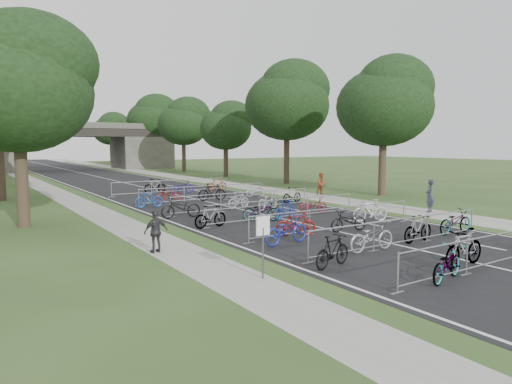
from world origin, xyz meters
TOP-DOWN VIEW (x-y plane):
  - ground at (0.00, 0.00)m, footprint 200.00×200.00m
  - road at (0.00, 50.00)m, footprint 11.00×140.00m
  - sidewalk_right at (8.00, 50.00)m, footprint 3.00×140.00m
  - sidewalk_left at (-7.50, 50.00)m, footprint 2.00×140.00m
  - lane_markings at (0.00, 50.00)m, footprint 0.12×140.00m
  - overpass_bridge at (0.00, 65.00)m, footprint 31.00×8.00m
  - park_sign at (-6.80, 3.00)m, footprint 0.45×0.06m
  - tree_left_0 at (-11.39, 15.93)m, footprint 6.72×6.72m
  - tree_right_0 at (13.11, 15.93)m, footprint 7.17×7.17m
  - tree_right_1 at (13.11, 27.93)m, footprint 8.18×8.18m
  - tree_right_2 at (13.11, 39.93)m, footprint 6.16×6.16m
  - tree_right_3 at (13.11, 51.93)m, footprint 7.17×7.17m
  - tree_right_4 at (13.11, 63.93)m, footprint 8.18×8.18m
  - tree_right_5 at (13.11, 75.93)m, footprint 6.16×6.16m
  - tree_right_6 at (13.11, 87.93)m, footprint 7.17×7.17m
  - barrier_row_0 at (0.00, 0.00)m, footprint 9.70×0.08m
  - barrier_row_1 at (0.00, 3.60)m, footprint 9.70×0.08m
  - barrier_row_2 at (0.00, 7.20)m, footprint 9.70×0.08m
  - barrier_row_3 at (0.00, 11.00)m, footprint 9.70×0.08m
  - barrier_row_4 at (0.00, 15.00)m, footprint 9.70×0.08m
  - barrier_row_5 at (0.00, 20.00)m, footprint 9.70×0.08m
  - barrier_row_6 at (0.00, 26.00)m, footprint 9.70×0.08m
  - bike_0 at (-2.59, -0.05)m, footprint 1.98×1.08m
  - bike_1 at (-0.78, 0.56)m, footprint 2.04×0.64m
  - bike_4 at (-4.30, 2.78)m, footprint 1.80×0.85m
  - bike_5 at (-1.63, 3.62)m, footprint 2.11×0.78m
  - bike_6 at (1.06, 3.67)m, footprint 1.84×0.63m
  - bike_7 at (3.87, 3.91)m, footprint 2.06×0.76m
  - bike_8 at (-3.49, 6.26)m, footprint 2.20×0.97m
  - bike_9 at (-2.19, 7.31)m, footprint 1.77×1.14m
  - bike_10 at (0.40, 6.81)m, footprint 1.90×0.95m
  - bike_11 at (3.11, 8.05)m, footprint 1.92×1.14m
  - bike_12 at (-4.30, 11.00)m, footprint 1.80×0.71m
  - bike_13 at (-1.26, 11.28)m, footprint 1.96×1.52m
  - bike_14 at (0.03, 10.99)m, footprint 1.75×0.90m
  - bike_15 at (2.68, 11.91)m, footprint 1.79×0.96m
  - bike_16 at (-4.30, 14.30)m, footprint 2.19×0.90m
  - bike_17 at (0.03, 15.63)m, footprint 1.76×0.85m
  - bike_18 at (1.26, 14.35)m, footprint 2.21×1.57m
  - bike_19 at (4.30, 15.92)m, footprint 1.81×0.81m
  - bike_20 at (-4.30, 19.04)m, footprint 1.77×0.55m
  - bike_21 at (-2.20, 20.90)m, footprint 1.92×0.90m
  - bike_22 at (0.53, 19.95)m, footprint 2.07×0.86m
  - bike_23 at (4.30, 20.28)m, footprint 1.83×0.87m
  - bike_25 at (-0.91, 26.90)m, footprint 1.87×0.64m
  - bike_26 at (0.72, 25.38)m, footprint 1.88×0.68m
  - bike_27 at (4.30, 26.24)m, footprint 1.76×0.75m
  - pedestrian_a at (8.41, 8.48)m, footprint 0.79×0.64m
  - pedestrian_b at (9.20, 18.56)m, footprint 0.89×0.73m
  - pedestrian_c at (-8.20, 7.72)m, footprint 0.92×0.45m

SIDE VIEW (x-z plane):
  - ground at x=0.00m, z-range 0.00..0.00m
  - lane_markings at x=0.00m, z-range 0.00..0.00m
  - road at x=0.00m, z-range 0.00..0.01m
  - sidewalk_right at x=8.00m, z-range 0.00..0.01m
  - sidewalk_left at x=-7.50m, z-range 0.00..0.01m
  - bike_15 at x=2.68m, z-range 0.00..0.89m
  - bike_23 at x=4.30m, z-range 0.00..0.92m
  - bike_10 at x=0.40m, z-range 0.00..0.95m
  - bike_21 at x=-2.20m, z-range 0.00..0.97m
  - bike_26 at x=0.72m, z-range 0.00..0.98m
  - bike_0 at x=-2.59m, z-range 0.00..0.99m
  - bike_13 at x=-1.26m, z-range 0.00..0.99m
  - bike_14 at x=0.03m, z-range 0.00..1.01m
  - bike_17 at x=0.03m, z-range 0.00..1.02m
  - bike_27 at x=4.30m, z-range 0.00..1.02m
  - bike_9 at x=-2.19m, z-range 0.00..1.03m
  - bike_4 at x=-4.30m, z-range 0.00..1.05m
  - bike_19 at x=4.30m, z-range 0.00..1.05m
  - bike_20 at x=-4.30m, z-range 0.00..1.05m
  - bike_12 at x=-4.30m, z-range 0.00..1.05m
  - bike_7 at x=3.87m, z-range 0.00..1.08m
  - bike_6 at x=1.06m, z-range 0.00..1.09m
  - barrier_row_0 at x=0.00m, z-range 0.00..1.10m
  - barrier_row_1 at x=0.00m, z-range 0.00..1.10m
  - barrier_row_2 at x=0.00m, z-range 0.00..1.10m
  - barrier_row_3 at x=0.00m, z-range 0.00..1.10m
  - barrier_row_4 at x=0.00m, z-range 0.00..1.10m
  - barrier_row_5 at x=0.00m, z-range 0.00..1.10m
  - barrier_row_6 at x=0.00m, z-range 0.00..1.10m
  - bike_5 at x=-1.63m, z-range 0.00..1.10m
  - bike_18 at x=1.26m, z-range 0.00..1.10m
  - bike_25 at x=-0.91m, z-range 0.00..1.11m
  - bike_11 at x=3.11m, z-range 0.00..1.12m
  - bike_8 at x=-3.49m, z-range 0.00..1.12m
  - bike_16 at x=-4.30m, z-range 0.00..1.12m
  - bike_22 at x=0.53m, z-range 0.00..1.21m
  - bike_1 at x=-0.78m, z-range 0.00..1.22m
  - pedestrian_c at x=-8.20m, z-range 0.00..1.52m
  - pedestrian_b at x=9.20m, z-range 0.00..1.69m
  - pedestrian_a at x=8.41m, z-range 0.00..1.88m
  - park_sign at x=-6.80m, z-range 0.36..2.18m
  - overpass_bridge at x=0.00m, z-range 0.01..7.06m
  - tree_right_2 at x=13.11m, z-range 1.25..10.64m
  - tree_right_5 at x=13.11m, z-range 1.25..10.64m
  - tree_left_0 at x=-11.39m, z-range 1.36..11.61m
  - tree_right_0 at x=13.11m, z-range 1.46..12.39m
  - tree_right_3 at x=13.11m, z-range 1.46..12.39m
  - tree_right_6 at x=13.11m, z-range 1.46..12.39m
  - tree_right_1 at x=13.11m, z-range 1.67..14.13m
  - tree_right_4 at x=13.11m, z-range 1.67..14.13m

